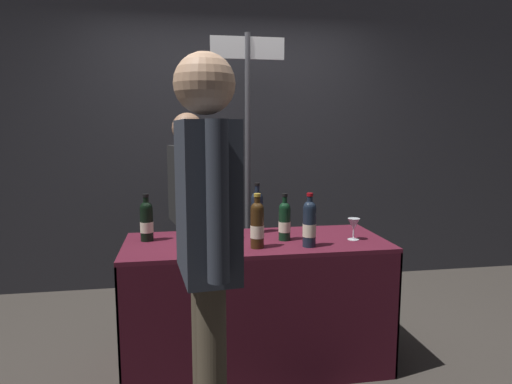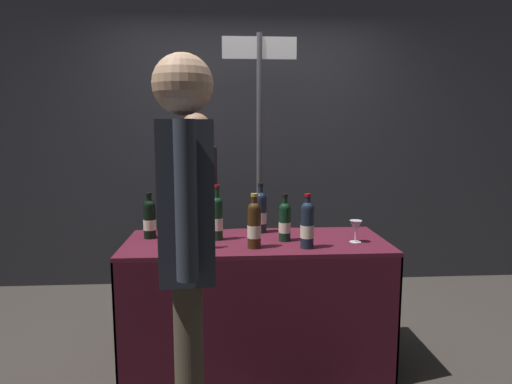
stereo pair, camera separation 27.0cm
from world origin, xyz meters
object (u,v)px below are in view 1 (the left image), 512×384
(tasting_table, at_px, (256,281))
(taster_foreground_right, at_px, (207,229))
(flower_vase, at_px, (192,229))
(booth_signpost, at_px, (248,142))
(vendor_presenter, at_px, (189,201))
(featured_wine_bottle, at_px, (147,220))
(wine_glass_near_vendor, at_px, (354,225))
(display_bottle_0, at_px, (257,224))

(tasting_table, distance_m, taster_foreground_right, 1.06)
(flower_vase, xyz_separation_m, booth_signpost, (0.48, 1.09, 0.44))
(flower_vase, height_order, vendor_presenter, vendor_presenter)
(featured_wine_bottle, xyz_separation_m, taster_foreground_right, (0.31, -0.96, 0.15))
(featured_wine_bottle, relative_size, wine_glass_near_vendor, 2.16)
(wine_glass_near_vendor, xyz_separation_m, vendor_presenter, (-0.99, 0.68, 0.07))
(featured_wine_bottle, height_order, display_bottle_0, display_bottle_0)
(flower_vase, bearing_deg, wine_glass_near_vendor, 6.06)
(wine_glass_near_vendor, bearing_deg, taster_foreground_right, -140.86)
(featured_wine_bottle, xyz_separation_m, wine_glass_near_vendor, (1.25, -0.19, -0.03))
(wine_glass_near_vendor, distance_m, taster_foreground_right, 1.23)
(featured_wine_bottle, bearing_deg, booth_signpost, 46.96)
(tasting_table, xyz_separation_m, booth_signpost, (0.09, 0.90, 0.83))
(tasting_table, relative_size, booth_signpost, 0.72)
(vendor_presenter, relative_size, taster_foreground_right, 0.90)
(featured_wine_bottle, relative_size, taster_foreground_right, 0.16)
(flower_vase, bearing_deg, display_bottle_0, 2.86)
(taster_foreground_right, bearing_deg, tasting_table, -28.13)
(featured_wine_bottle, bearing_deg, tasting_table, -9.18)
(tasting_table, distance_m, vendor_presenter, 0.83)
(display_bottle_0, relative_size, wine_glass_near_vendor, 2.36)
(wine_glass_near_vendor, relative_size, taster_foreground_right, 0.08)
(wine_glass_near_vendor, height_order, booth_signpost, booth_signpost)
(display_bottle_0, bearing_deg, flower_vase, -177.14)
(featured_wine_bottle, xyz_separation_m, flower_vase, (0.27, -0.29, 0.00))
(display_bottle_0, distance_m, vendor_presenter, 0.85)
(flower_vase, bearing_deg, featured_wine_bottle, 132.47)
(tasting_table, distance_m, featured_wine_bottle, 0.77)
(vendor_presenter, xyz_separation_m, booth_signpost, (0.48, 0.31, 0.41))
(flower_vase, xyz_separation_m, vendor_presenter, (-0.00, 0.79, 0.03))
(display_bottle_0, height_order, taster_foreground_right, taster_foreground_right)
(featured_wine_bottle, bearing_deg, display_bottle_0, -23.36)
(display_bottle_0, height_order, booth_signpost, booth_signpost)
(tasting_table, bearing_deg, display_bottle_0, -97.33)
(vendor_presenter, bearing_deg, display_bottle_0, 13.81)
(vendor_presenter, bearing_deg, tasting_table, 21.25)
(display_bottle_0, height_order, wine_glass_near_vendor, display_bottle_0)
(vendor_presenter, height_order, booth_signpost, booth_signpost)
(tasting_table, distance_m, wine_glass_near_vendor, 0.70)
(taster_foreground_right, xyz_separation_m, booth_signpost, (0.44, 1.75, 0.30))
(featured_wine_bottle, relative_size, booth_signpost, 0.13)
(tasting_table, relative_size, flower_vase, 3.81)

